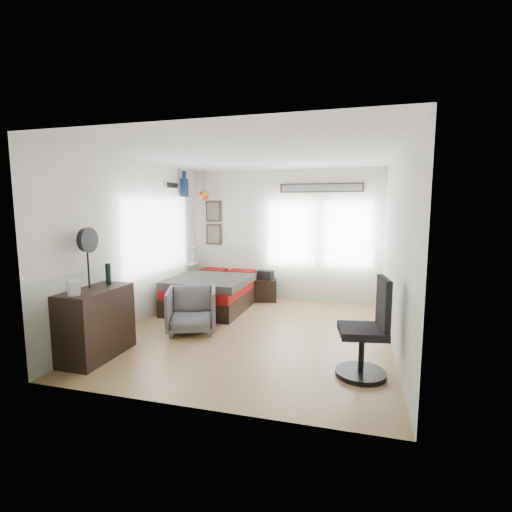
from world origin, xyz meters
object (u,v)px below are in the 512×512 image
(bed, at_px, (214,292))
(dresser, at_px, (96,323))
(nightstand, at_px, (265,290))
(task_chair, at_px, (368,337))
(armchair, at_px, (192,310))

(bed, height_order, dresser, dresser)
(nightstand, xyz_separation_m, task_chair, (1.95, -3.08, 0.24))
(nightstand, distance_m, task_chair, 3.66)
(bed, distance_m, nightstand, 1.14)
(nightstand, bearing_deg, task_chair, -70.32)
(nightstand, relative_size, task_chair, 0.39)
(bed, xyz_separation_m, task_chair, (2.81, -2.33, 0.17))
(dresser, relative_size, task_chair, 0.86)
(armchair, bearing_deg, bed, 76.88)
(nightstand, height_order, task_chair, task_chair)
(bed, xyz_separation_m, armchair, (0.20, -1.42, 0.04))
(armchair, xyz_separation_m, task_chair, (2.61, -0.91, 0.13))
(bed, bearing_deg, dresser, -100.61)
(bed, relative_size, dresser, 1.97)
(dresser, height_order, task_chair, task_chair)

